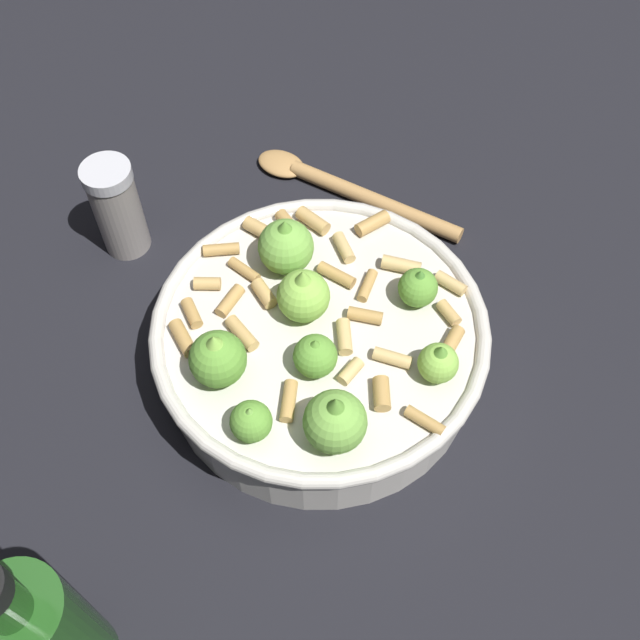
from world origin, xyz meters
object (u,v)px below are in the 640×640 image
object	(u,v)px
pepper_shaker	(117,208)
cooking_pan	(319,341)
olive_oil_bottle	(45,634)
wooden_spoon	(344,189)

from	to	relation	value
pepper_shaker	cooking_pan	bearing A→B (deg)	-121.26
cooking_pan	olive_oil_bottle	bearing A→B (deg)	149.90
olive_oil_bottle	wooden_spoon	xyz separation A→B (m)	(0.46, -0.15, -0.07)
olive_oil_bottle	cooking_pan	bearing A→B (deg)	-30.10
cooking_pan	wooden_spoon	size ratio (longest dim) A/B	1.26
pepper_shaker	olive_oil_bottle	world-z (taller)	olive_oil_bottle
pepper_shaker	wooden_spoon	bearing A→B (deg)	-67.23
wooden_spoon	cooking_pan	bearing A→B (deg)	178.27
pepper_shaker	olive_oil_bottle	size ratio (longest dim) A/B	0.53
cooking_pan	wooden_spoon	distance (m)	0.21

